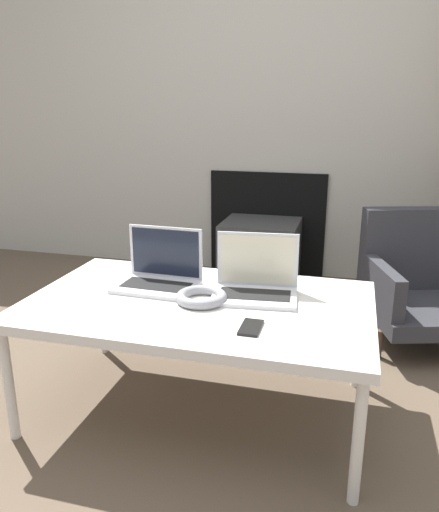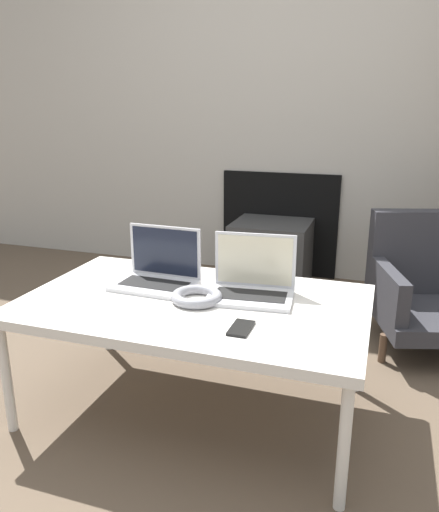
# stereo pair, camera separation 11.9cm
# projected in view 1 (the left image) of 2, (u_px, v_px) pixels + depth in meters

# --- Properties ---
(ground_plane) EXTENTS (14.00, 14.00, 0.00)m
(ground_plane) POSITION_uv_depth(u_px,v_px,m) (179.00, 448.00, 1.75)
(ground_plane) COLOR brown
(wall_back) EXTENTS (7.00, 0.08, 2.60)m
(wall_back) POSITION_uv_depth(u_px,v_px,m) (279.00, 84.00, 3.27)
(wall_back) COLOR #ADA89E
(wall_back) RESTS_ON ground_plane
(table) EXTENTS (1.26, 0.76, 0.46)m
(table) POSITION_uv_depth(u_px,v_px,m) (198.00, 308.00, 1.85)
(table) COLOR silver
(table) RESTS_ON ground_plane
(laptop_left) EXTENTS (0.32, 0.23, 0.23)m
(laptop_left) POSITION_uv_depth(u_px,v_px,m) (160.00, 273.00, 1.98)
(laptop_left) COLOR silver
(laptop_left) RESTS_ON table
(laptop_right) EXTENTS (0.33, 0.25, 0.23)m
(laptop_right) POSITION_uv_depth(u_px,v_px,m) (256.00, 282.00, 1.88)
(laptop_right) COLOR silver
(laptop_right) RESTS_ON table
(headphones) EXTENTS (0.19, 0.19, 0.04)m
(headphones) POSITION_uv_depth(u_px,v_px,m) (201.00, 297.00, 1.82)
(headphones) COLOR gray
(headphones) RESTS_ON table
(phone) EXTENTS (0.07, 0.12, 0.01)m
(phone) POSITION_uv_depth(u_px,v_px,m) (251.00, 327.00, 1.61)
(phone) COLOR black
(phone) RESTS_ON table
(tv) EXTENTS (0.50, 0.45, 0.42)m
(tv) POSITION_uv_depth(u_px,v_px,m) (260.00, 252.00, 3.33)
(tv) COLOR #383838
(tv) RESTS_ON ground_plane
(armchair) EXTENTS (0.79, 0.72, 0.65)m
(armchair) POSITION_uv_depth(u_px,v_px,m) (432.00, 280.00, 2.52)
(armchair) COLOR #2D2D33
(armchair) RESTS_ON ground_plane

